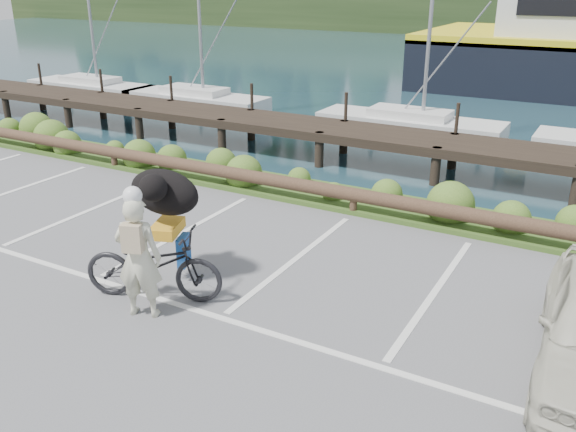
# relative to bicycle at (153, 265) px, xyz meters

# --- Properties ---
(ground) EXTENTS (72.00, 72.00, 0.00)m
(ground) POSITION_rel_bicycle_xyz_m (1.28, 0.38, -0.59)
(ground) COLOR #57585A
(vegetation_strip) EXTENTS (34.00, 1.60, 0.10)m
(vegetation_strip) POSITION_rel_bicycle_xyz_m (1.28, 5.68, -0.54)
(vegetation_strip) COLOR #3D5B21
(vegetation_strip) RESTS_ON ground
(log_rail) EXTENTS (32.00, 0.30, 0.60)m
(log_rail) POSITION_rel_bicycle_xyz_m (1.28, 4.98, -0.59)
(log_rail) COLOR #443021
(log_rail) RESTS_ON ground
(bicycle) EXTENTS (2.37, 1.51, 1.18)m
(bicycle) POSITION_rel_bicycle_xyz_m (0.00, 0.00, 0.00)
(bicycle) COLOR black
(bicycle) RESTS_ON ground
(cyclist) EXTENTS (0.81, 0.67, 1.91)m
(cyclist) POSITION_rel_bicycle_xyz_m (0.18, -0.49, 0.37)
(cyclist) COLOR beige
(cyclist) RESTS_ON ground
(dog) EXTENTS (1.06, 1.46, 0.76)m
(dog) POSITION_rel_bicycle_xyz_m (-0.25, 0.67, 0.97)
(dog) COLOR black
(dog) RESTS_ON bicycle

